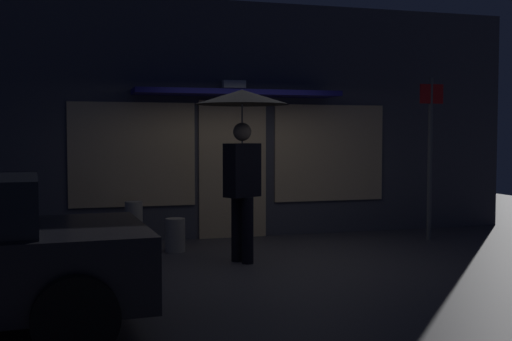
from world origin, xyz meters
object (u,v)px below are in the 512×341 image
at_px(sidewalk_bollard, 175,235).
at_px(person_with_umbrella, 242,125).
at_px(sidewalk_bollard_2, 134,225).
at_px(street_sign_post, 430,149).

bearing_deg(sidewalk_bollard, person_with_umbrella, -54.07).
bearing_deg(sidewalk_bollard_2, street_sign_post, -7.34).
bearing_deg(street_sign_post, person_with_umbrella, -164.54).
height_order(street_sign_post, sidewalk_bollard, street_sign_post).
xyz_separation_m(person_with_umbrella, street_sign_post, (3.28, 0.91, -0.35)).
distance_m(street_sign_post, sidewalk_bollard, 4.17).
relative_size(street_sign_post, sidewalk_bollard, 5.35).
bearing_deg(sidewalk_bollard_2, sidewalk_bollard, -43.21).
bearing_deg(person_with_umbrella, street_sign_post, -13.51).
distance_m(person_with_umbrella, street_sign_post, 3.42).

